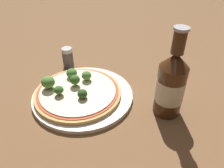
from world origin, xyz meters
name	(u,v)px	position (x,y,z in m)	size (l,w,h in m)	color
ground_plane	(85,98)	(0.00, 0.00, 0.00)	(3.00, 3.00, 0.00)	brown
plate	(82,96)	(-0.01, 0.00, 0.01)	(0.27, 0.27, 0.01)	silver
pizza	(78,92)	(-0.02, -0.01, 0.02)	(0.23, 0.23, 0.01)	tan
broccoli_floret_0	(48,82)	(-0.08, -0.05, 0.05)	(0.04, 0.04, 0.04)	#6B8E51
broccoli_floret_1	(72,73)	(-0.07, 0.02, 0.04)	(0.03, 0.03, 0.03)	#6B8E51
broccoli_floret_2	(82,94)	(0.02, -0.02, 0.04)	(0.03, 0.03, 0.02)	#6B8E51
broccoli_floret_3	(87,76)	(-0.03, 0.04, 0.04)	(0.03, 0.03, 0.03)	#6B8E51
broccoli_floret_4	(74,81)	(-0.04, 0.00, 0.04)	(0.03, 0.03, 0.03)	#6B8E51
broccoli_floret_5	(59,90)	(-0.04, -0.05, 0.04)	(0.02, 0.02, 0.03)	#6B8E51
beer_bottle	(171,84)	(0.19, 0.10, 0.08)	(0.07, 0.07, 0.22)	#472814
pepper_shaker	(68,58)	(-0.16, 0.08, 0.03)	(0.03, 0.03, 0.07)	#4C4C51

